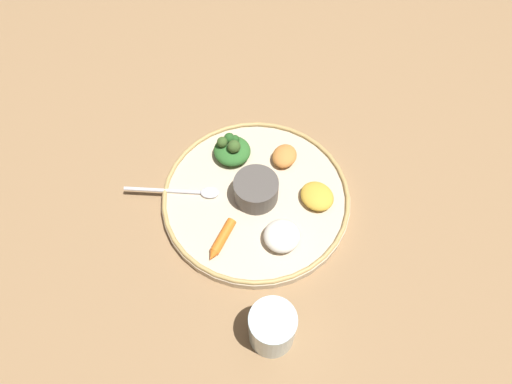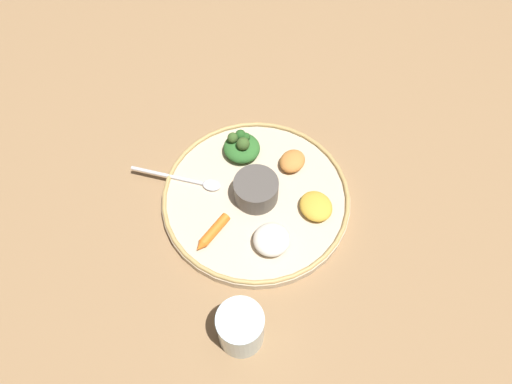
% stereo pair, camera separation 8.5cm
% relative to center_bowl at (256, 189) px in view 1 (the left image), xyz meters
% --- Properties ---
extents(ground_plane, '(2.40, 2.40, 0.00)m').
position_rel_center_bowl_xyz_m(ground_plane, '(0.00, 0.00, -0.04)').
color(ground_plane, olive).
extents(platter, '(0.34, 0.34, 0.02)m').
position_rel_center_bowl_xyz_m(platter, '(0.00, 0.00, -0.03)').
color(platter, '#C6B293').
rests_on(platter, ground_plane).
extents(platter_rim, '(0.34, 0.34, 0.01)m').
position_rel_center_bowl_xyz_m(platter_rim, '(0.00, 0.00, -0.02)').
color(platter_rim, tan).
rests_on(platter_rim, platter).
extents(center_bowl, '(0.08, 0.08, 0.05)m').
position_rel_center_bowl_xyz_m(center_bowl, '(0.00, 0.00, 0.00)').
color(center_bowl, '#4C4742').
rests_on(center_bowl, platter).
extents(spoon, '(0.17, 0.06, 0.01)m').
position_rel_center_bowl_xyz_m(spoon, '(-0.12, 0.03, -0.02)').
color(spoon, silver).
rests_on(spoon, platter).
extents(greens_pile, '(0.10, 0.10, 0.05)m').
position_rel_center_bowl_xyz_m(greens_pile, '(-0.03, 0.10, -0.00)').
color(greens_pile, '#2D6628').
rests_on(greens_pile, platter).
extents(carrot_near_spoon, '(0.06, 0.08, 0.02)m').
position_rel_center_bowl_xyz_m(carrot_near_spoon, '(-0.07, -0.08, -0.02)').
color(carrot_near_spoon, orange).
rests_on(carrot_near_spoon, platter).
extents(mound_rice_white, '(0.07, 0.07, 0.03)m').
position_rel_center_bowl_xyz_m(mound_rice_white, '(0.03, -0.09, -0.01)').
color(mound_rice_white, silver).
rests_on(mound_rice_white, platter).
extents(mound_lentil_yellow, '(0.08, 0.08, 0.02)m').
position_rel_center_bowl_xyz_m(mound_lentil_yellow, '(0.11, -0.03, -0.01)').
color(mound_lentil_yellow, gold).
rests_on(mound_lentil_yellow, platter).
extents(mound_squash, '(0.07, 0.07, 0.03)m').
position_rel_center_bowl_xyz_m(mound_squash, '(0.07, 0.07, -0.01)').
color(mound_squash, '#C67A38').
rests_on(mound_squash, platter).
extents(drinking_glass, '(0.07, 0.07, 0.09)m').
position_rel_center_bowl_xyz_m(drinking_glass, '(-0.02, -0.25, -0.00)').
color(drinking_glass, silver).
rests_on(drinking_glass, ground_plane).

